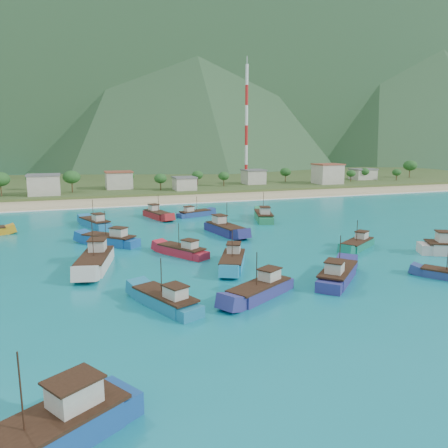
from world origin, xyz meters
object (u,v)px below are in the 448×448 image
object	(u,v)px
boat_3	(264,217)
boat_9	(337,276)
boat_20	(260,291)
boat_23	(233,262)
boat_6	(358,245)
boat_17	(195,214)
boat_13	(157,215)
boat_1	(110,240)
boat_15	(182,252)
boat_22	(95,224)
boat_14	(225,230)
boat_19	(42,439)
boat_21	(166,301)
boat_16	(95,262)
radio_tower	(246,125)

from	to	relation	value
boat_3	boat_9	distance (m)	48.14
boat_20	boat_23	distance (m)	13.76
boat_6	boat_17	world-z (taller)	boat_6
boat_17	boat_13	bearing A→B (deg)	-112.49
boat_1	boat_15	size ratio (longest dim) A/B	1.05
boat_3	boat_20	bearing A→B (deg)	-96.98
boat_3	boat_22	size ratio (longest dim) A/B	1.09
boat_14	boat_23	world-z (taller)	boat_14
boat_14	boat_19	xyz separation A→B (m)	(-32.68, -58.11, 0.09)
boat_13	boat_21	size ratio (longest dim) A/B	1.05
boat_6	boat_13	distance (m)	52.12
boat_9	boat_22	xyz separation A→B (m)	(-29.20, 51.83, -0.03)
boat_16	boat_21	world-z (taller)	boat_16
boat_15	boat_23	size ratio (longest dim) A/B	0.90
boat_9	boat_16	world-z (taller)	boat_16
boat_13	radio_tower	bearing A→B (deg)	-143.38
boat_15	boat_6	bearing A→B (deg)	-41.25
boat_16	boat_17	size ratio (longest dim) A/B	1.40
boat_14	boat_16	size ratio (longest dim) A/B	0.92
boat_16	boat_19	size ratio (longest dim) A/B	1.05
boat_19	boat_21	bearing A→B (deg)	-61.32
radio_tower	boat_6	world-z (taller)	radio_tower
boat_21	boat_1	bearing A→B (deg)	72.29
boat_23	boat_13	bearing A→B (deg)	-61.12
radio_tower	boat_14	bearing A→B (deg)	-115.07
boat_15	boat_16	distance (m)	14.65
boat_15	boat_22	distance (m)	33.36
boat_3	boat_17	xyz separation A→B (m)	(-14.41, 11.32, -0.30)
boat_6	boat_15	size ratio (longest dim) A/B	0.96
boat_3	boat_23	bearing A→B (deg)	-103.19
boat_1	boat_15	xyz separation A→B (m)	(10.87, -12.17, -0.16)
boat_6	boat_9	xyz separation A→B (m)	(-14.43, -15.08, 0.19)
boat_15	boat_23	world-z (taller)	boat_23
boat_16	boat_21	bearing A→B (deg)	123.02
boat_21	boat_17	bearing A→B (deg)	48.13
boat_14	boat_21	distance (m)	41.95
boat_6	boat_14	distance (m)	27.29
boat_1	boat_9	bearing A→B (deg)	-96.50
boat_6	boat_9	world-z (taller)	boat_9
boat_21	boat_22	size ratio (longest dim) A/B	0.93
boat_9	boat_16	distance (m)	35.96
boat_15	boat_16	xyz separation A→B (m)	(-14.37, -2.85, 0.33)
boat_23	boat_22	bearing A→B (deg)	-39.90
radio_tower	boat_1	size ratio (longest dim) A/B	4.54
boat_1	boat_3	world-z (taller)	boat_3
boat_1	boat_20	size ratio (longest dim) A/B	0.98
boat_9	boat_20	world-z (taller)	boat_9
radio_tower	boat_23	xyz separation A→B (m)	(-47.06, -108.99, -24.85)
boat_6	boat_9	size ratio (longest dim) A/B	0.91
boat_1	boat_23	xyz separation A→B (m)	(16.57, -21.30, -0.06)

